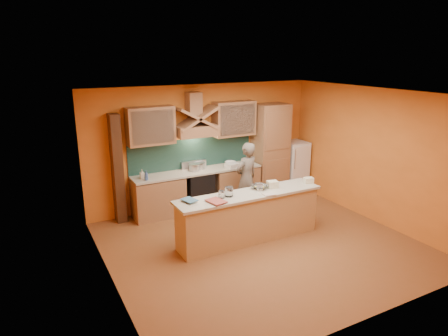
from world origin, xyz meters
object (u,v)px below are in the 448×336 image
person (246,178)px  fridge (294,166)px  mixing_bowl (259,187)px  kitchen_scale (260,188)px  stove (198,190)px

person → fridge: bearing=-172.4°
person → mixing_bowl: person is taller
person → kitchen_scale: bearing=57.5°
stove → kitchen_scale: (0.47, -1.83, 0.54)m
stove → fridge: bearing=0.0°
fridge → kitchen_scale: size_ratio=12.14×
mixing_bowl → stove: bearing=106.0°
fridge → kitchen_scale: bearing=-140.6°
stove → person: (0.84, -0.73, 0.36)m
kitchen_scale → mixing_bowl: 0.08m
mixing_bowl → fridge: bearing=38.9°
stove → person: bearing=-40.7°
stove → fridge: fridge is taller
stove → fridge: 2.71m
person → mixing_bowl: size_ratio=5.39×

